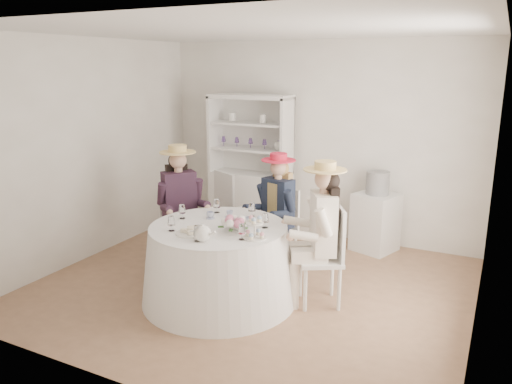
% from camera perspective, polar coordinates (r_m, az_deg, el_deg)
% --- Properties ---
extents(ground, '(4.50, 4.50, 0.00)m').
position_cam_1_polar(ground, '(5.61, -0.47, -10.67)').
color(ground, brown).
rests_on(ground, ground).
extents(ceiling, '(4.50, 4.50, 0.00)m').
position_cam_1_polar(ceiling, '(5.10, -0.53, 18.02)').
color(ceiling, white).
rests_on(ceiling, wall_back).
extents(wall_back, '(4.50, 0.00, 4.50)m').
position_cam_1_polar(wall_back, '(7.00, 7.04, 5.83)').
color(wall_back, silver).
rests_on(wall_back, ground).
extents(wall_front, '(4.50, 0.00, 4.50)m').
position_cam_1_polar(wall_front, '(3.58, -15.29, -2.80)').
color(wall_front, silver).
rests_on(wall_front, ground).
extents(wall_left, '(0.00, 4.50, 4.50)m').
position_cam_1_polar(wall_left, '(6.51, -18.45, 4.57)').
color(wall_left, silver).
rests_on(wall_left, ground).
extents(wall_right, '(0.00, 4.50, 4.50)m').
position_cam_1_polar(wall_right, '(4.64, 25.07, 0.22)').
color(wall_right, silver).
rests_on(wall_right, ground).
extents(tea_table, '(1.59, 1.59, 0.80)m').
position_cam_1_polar(tea_table, '(5.18, -4.24, -8.12)').
color(tea_table, white).
rests_on(tea_table, ground).
extents(hutch, '(1.18, 0.46, 1.98)m').
position_cam_1_polar(hutch, '(7.18, -0.55, 0.89)').
color(hutch, silver).
rests_on(hutch, ground).
extents(side_table, '(0.62, 0.62, 0.76)m').
position_cam_1_polar(side_table, '(6.70, 13.48, -3.38)').
color(side_table, silver).
rests_on(side_table, ground).
extents(hatbox, '(0.37, 0.37, 0.30)m').
position_cam_1_polar(hatbox, '(6.56, 13.74, 1.02)').
color(hatbox, black).
rests_on(hatbox, side_table).
extents(guest_left, '(0.63, 0.61, 1.48)m').
position_cam_1_polar(guest_left, '(5.93, -8.67, -0.87)').
color(guest_left, silver).
rests_on(guest_left, ground).
extents(guest_mid, '(0.53, 0.57, 1.40)m').
position_cam_1_polar(guest_mid, '(5.81, 2.40, -1.47)').
color(guest_mid, silver).
rests_on(guest_mid, ground).
extents(guest_right, '(0.63, 0.58, 1.48)m').
position_cam_1_polar(guest_right, '(4.97, 7.40, -3.81)').
color(guest_right, silver).
rests_on(guest_right, ground).
extents(spare_chair, '(0.60, 0.60, 1.08)m').
position_cam_1_polar(spare_chair, '(6.37, -2.70, -2.01)').
color(spare_chair, silver).
rests_on(spare_chair, ground).
extents(teacup_a, '(0.10, 0.10, 0.06)m').
position_cam_1_polar(teacup_a, '(5.28, -5.25, -2.70)').
color(teacup_a, white).
rests_on(teacup_a, tea_table).
extents(teacup_b, '(0.07, 0.07, 0.07)m').
position_cam_1_polar(teacup_b, '(5.30, -3.03, -2.58)').
color(teacup_b, white).
rests_on(teacup_b, tea_table).
extents(teacup_c, '(0.09, 0.09, 0.07)m').
position_cam_1_polar(teacup_c, '(5.05, -0.90, -3.38)').
color(teacup_c, white).
rests_on(teacup_c, tea_table).
extents(flower_bowl, '(0.27, 0.27, 0.06)m').
position_cam_1_polar(flower_bowl, '(4.93, -2.12, -3.90)').
color(flower_bowl, white).
rests_on(flower_bowl, tea_table).
extents(flower_arrangement, '(0.21, 0.21, 0.08)m').
position_cam_1_polar(flower_arrangement, '(4.83, -2.60, -3.41)').
color(flower_arrangement, '#D3698E').
rests_on(flower_arrangement, tea_table).
extents(table_teapot, '(0.22, 0.16, 0.17)m').
position_cam_1_polar(table_teapot, '(4.62, -6.12, -4.72)').
color(table_teapot, white).
rests_on(table_teapot, tea_table).
extents(sandwich_plate, '(0.28, 0.28, 0.06)m').
position_cam_1_polar(sandwich_plate, '(4.83, -7.48, -4.59)').
color(sandwich_plate, white).
rests_on(sandwich_plate, tea_table).
extents(cupcake_stand, '(0.22, 0.22, 0.21)m').
position_cam_1_polar(cupcake_stand, '(4.65, -0.15, -4.42)').
color(cupcake_stand, white).
rests_on(cupcake_stand, tea_table).
extents(stemware_set, '(0.99, 0.99, 0.15)m').
position_cam_1_polar(stemware_set, '(5.02, -4.34, -3.08)').
color(stemware_set, white).
rests_on(stemware_set, tea_table).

